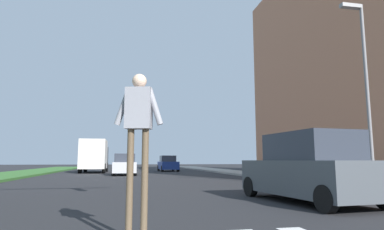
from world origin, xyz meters
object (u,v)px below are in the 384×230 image
Objects in this scene: truck_box_delivery at (95,156)px; street_lamp_right at (364,76)px; suv_crossing at (308,169)px; sedan_distant at (168,164)px; sedan_midblock at (125,165)px; pedestrian_performer at (138,128)px.

street_lamp_right is at bearing -60.67° from truck_box_delivery.
truck_box_delivery reaches higher than suv_crossing.
truck_box_delivery reaches higher than sedan_distant.
sedan_midblock is at bearing 120.85° from street_lamp_right.
truck_box_delivery is at bearing -160.51° from sedan_distant.
suv_crossing is 19.22m from sedan_midblock.
street_lamp_right is 25.49m from sedan_distant.
street_lamp_right is at bearing -78.92° from sedan_distant.
pedestrian_performer is 0.62× the size of sedan_midblock.
pedestrian_performer reaches higher than sedan_midblock.
truck_box_delivery is (-7.55, -2.67, 0.85)m from sedan_distant.
sedan_midblock is (-5.21, 18.50, -0.14)m from suv_crossing.
street_lamp_right reaches higher than sedan_distant.
truck_box_delivery is at bearing 96.30° from pedestrian_performer.
street_lamp_right is 1.87× the size of sedan_midblock.
street_lamp_right is 18.88m from sedan_midblock.
truck_box_delivery is (-8.13, 24.69, 0.70)m from suv_crossing.
suv_crossing is 1.11× the size of sedan_distant.
street_lamp_right is 1.58× the size of suv_crossing.
truck_box_delivery is (-2.91, 6.19, 0.85)m from sedan_midblock.
suv_crossing is 1.19× the size of sedan_midblock.
pedestrian_performer is 0.52× the size of suv_crossing.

